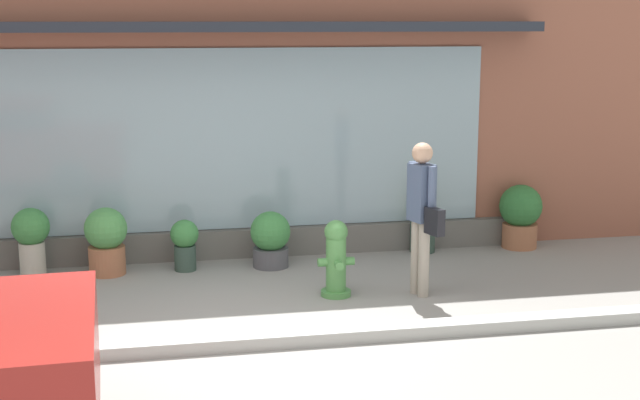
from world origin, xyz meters
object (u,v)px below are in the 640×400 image
at_px(fire_hydrant, 336,258).
at_px(potted_plant_trailing_edge, 423,206).
at_px(potted_plant_window_right, 31,236).
at_px(potted_plant_low_front, 270,239).
at_px(potted_plant_doorstep, 185,242).
at_px(potted_plant_by_entrance, 520,214).
at_px(pedestrian_with_handbag, 422,209).
at_px(potted_plant_corner_tall, 106,239).

height_order(fire_hydrant, potted_plant_trailing_edge, potted_plant_trailing_edge).
xyz_separation_m(potted_plant_window_right, potted_plant_low_front, (2.78, -0.20, -0.12)).
bearing_deg(potted_plant_trailing_edge, potted_plant_doorstep, -174.52).
bearing_deg(potted_plant_doorstep, potted_plant_by_entrance, 3.25).
relative_size(potted_plant_low_front, potted_plant_trailing_edge, 0.54).
distance_m(potted_plant_low_front, potted_plant_doorstep, 1.02).
bearing_deg(fire_hydrant, potted_plant_trailing_edge, 47.45).
relative_size(potted_plant_window_right, potted_plant_doorstep, 1.30).
height_order(potted_plant_by_entrance, potted_plant_trailing_edge, potted_plant_trailing_edge).
bearing_deg(potted_plant_by_entrance, potted_plant_trailing_edge, 178.03).
relative_size(pedestrian_with_handbag, potted_plant_by_entrance, 2.00).
height_order(fire_hydrant, pedestrian_with_handbag, pedestrian_with_handbag).
bearing_deg(potted_plant_corner_tall, pedestrian_with_handbag, -23.92).
distance_m(potted_plant_low_front, potted_plant_trailing_edge, 2.06).
bearing_deg(potted_plant_window_right, pedestrian_with_handbag, -21.26).
height_order(fire_hydrant, potted_plant_by_entrance, fire_hydrant).
distance_m(pedestrian_with_handbag, potted_plant_by_entrance, 2.61).
height_order(potted_plant_window_right, potted_plant_low_front, potted_plant_window_right).
bearing_deg(potted_plant_trailing_edge, potted_plant_low_front, -170.49).
height_order(fire_hydrant, potted_plant_corner_tall, fire_hydrant).
distance_m(potted_plant_window_right, potted_plant_low_front, 2.79).
height_order(potted_plant_low_front, potted_plant_doorstep, potted_plant_low_front).
bearing_deg(potted_plant_corner_tall, potted_plant_window_right, 170.08).
distance_m(potted_plant_by_entrance, potted_plant_trailing_edge, 1.32).
bearing_deg(potted_plant_doorstep, potted_plant_trailing_edge, 5.48).
relative_size(potted_plant_by_entrance, potted_plant_window_right, 1.05).
height_order(potted_plant_by_entrance, potted_plant_low_front, potted_plant_by_entrance).
relative_size(potted_plant_corner_tall, potted_plant_window_right, 1.00).
bearing_deg(pedestrian_with_handbag, potted_plant_by_entrance, 114.79).
height_order(pedestrian_with_handbag, potted_plant_trailing_edge, pedestrian_with_handbag).
height_order(potted_plant_by_entrance, potted_plant_doorstep, potted_plant_by_entrance).
xyz_separation_m(potted_plant_corner_tall, potted_plant_low_front, (1.92, -0.05, -0.07)).
relative_size(pedestrian_with_handbag, potted_plant_corner_tall, 2.10).
relative_size(fire_hydrant, potted_plant_window_right, 1.05).
bearing_deg(potted_plant_low_front, potted_plant_window_right, 175.84).
height_order(potted_plant_corner_tall, potted_plant_trailing_edge, potted_plant_trailing_edge).
bearing_deg(fire_hydrant, pedestrian_with_handbag, -10.00).
bearing_deg(potted_plant_low_front, potted_plant_trailing_edge, 9.51).
xyz_separation_m(potted_plant_doorstep, potted_plant_trailing_edge, (3.03, 0.29, 0.25)).
relative_size(potted_plant_low_front, potted_plant_doorstep, 1.11).
bearing_deg(potted_plant_low_front, potted_plant_doorstep, 177.40).
xyz_separation_m(potted_plant_window_right, potted_plant_doorstep, (1.76, -0.16, -0.12)).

